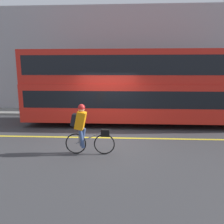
% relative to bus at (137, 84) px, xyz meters
% --- Properties ---
extents(ground_plane, '(80.00, 80.00, 0.00)m').
position_rel_bus_xyz_m(ground_plane, '(-1.34, -2.60, -1.93)').
color(ground_plane, '#38383A').
extents(road_center_line, '(50.00, 0.14, 0.01)m').
position_rel_bus_xyz_m(road_center_line, '(-1.34, -2.37, -1.93)').
color(road_center_line, yellow).
rests_on(road_center_line, ground_plane).
extents(sidewalk_curb, '(60.00, 1.83, 0.12)m').
position_rel_bus_xyz_m(sidewalk_curb, '(-1.34, 2.52, -1.87)').
color(sidewalk_curb, gray).
rests_on(sidewalk_curb, ground_plane).
extents(building_facade, '(60.00, 0.30, 6.46)m').
position_rel_bus_xyz_m(building_facade, '(-1.34, 3.58, 1.30)').
color(building_facade, '#9E9EA3').
rests_on(building_facade, ground_plane).
extents(bus, '(10.55, 2.47, 3.47)m').
position_rel_bus_xyz_m(bus, '(0.00, 0.00, 0.00)').
color(bus, black).
rests_on(bus, ground_plane).
extents(cyclist_on_bike, '(1.56, 0.32, 1.58)m').
position_rel_bus_xyz_m(cyclist_on_bike, '(-1.85, -4.04, -1.07)').
color(cyclist_on_bike, black).
rests_on(cyclist_on_bike, ground_plane).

